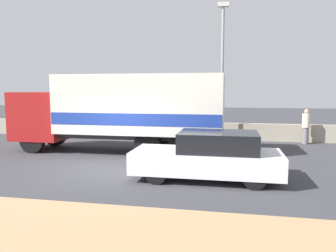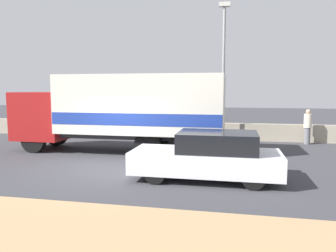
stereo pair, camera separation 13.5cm
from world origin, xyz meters
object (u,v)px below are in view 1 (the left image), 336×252
(pedestrian, at_px, (306,126))
(street_lamp, at_px, (222,63))
(car_hatchback, at_px, (210,156))
(box_truck, at_px, (124,110))

(pedestrian, bearing_deg, street_lamp, -177.26)
(street_lamp, relative_size, car_hatchback, 1.58)
(street_lamp, relative_size, box_truck, 0.76)
(pedestrian, bearing_deg, box_truck, -155.10)
(car_hatchback, bearing_deg, pedestrian, -119.76)
(street_lamp, xyz_separation_m, pedestrian, (4.20, 0.20, -3.17))
(street_lamp, xyz_separation_m, car_hatchback, (-0.12, -7.37, -3.35))
(box_truck, relative_size, pedestrian, 5.27)
(box_truck, height_order, car_hatchback, box_truck)
(street_lamp, distance_m, car_hatchback, 8.09)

